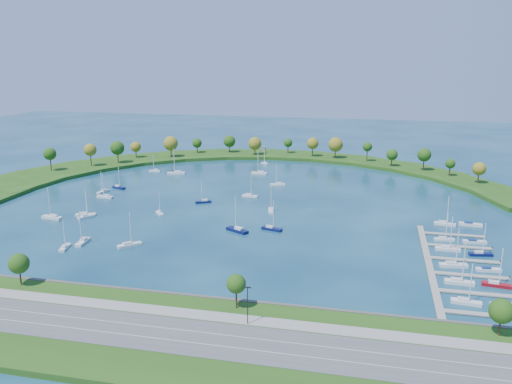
% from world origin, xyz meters
% --- Properties ---
extents(ground, '(700.00, 700.00, 0.00)m').
position_xyz_m(ground, '(0.00, 0.00, 0.00)').
color(ground, '#072943').
rests_on(ground, ground).
extents(south_shoreline, '(420.00, 43.10, 11.60)m').
position_xyz_m(south_shoreline, '(0.03, -122.88, 1.00)').
color(south_shoreline, '#244813').
rests_on(south_shoreline, ground).
extents(breakwater, '(286.74, 247.64, 2.00)m').
position_xyz_m(breakwater, '(-46.33, 48.72, 0.99)').
color(breakwater, '#244813').
rests_on(breakwater, ground).
extents(breakwater_trees, '(241.90, 93.18, 13.67)m').
position_xyz_m(breakwater_trees, '(-18.46, 89.00, 10.40)').
color(breakwater_trees, '#382314').
rests_on(breakwater_trees, breakwater).
extents(harbor_tower, '(2.60, 2.60, 4.02)m').
position_xyz_m(harbor_tower, '(-15.16, 119.12, 4.06)').
color(harbor_tower, gray).
rests_on(harbor_tower, breakwater).
extents(dock_system, '(24.28, 82.00, 1.60)m').
position_xyz_m(dock_system, '(85.30, -61.00, 0.35)').
color(dock_system, gray).
rests_on(dock_system, ground).
extents(moored_boat_0, '(9.17, 2.80, 13.39)m').
position_xyz_m(moored_boat_0, '(-5.64, 60.79, 0.95)').
color(moored_boat_0, silver).
rests_on(moored_boat_0, ground).
extents(moored_boat_1, '(7.30, 5.43, 10.69)m').
position_xyz_m(moored_boat_1, '(-17.90, -4.99, 0.87)').
color(moored_boat_1, '#0A1143').
rests_on(moored_boat_1, ground).
extents(moored_boat_2, '(8.66, 5.39, 12.35)m').
position_xyz_m(moored_boat_2, '(-60.60, -36.00, 0.92)').
color(moored_boat_2, silver).
rests_on(moored_boat_2, ground).
extents(moored_boat_3, '(10.55, 5.53, 14.94)m').
position_xyz_m(moored_boat_3, '(-52.36, 49.80, 1.00)').
color(moored_boat_3, silver).
rests_on(moored_boat_3, ground).
extents(moored_boat_4, '(6.87, 2.34, 9.93)m').
position_xyz_m(moored_boat_4, '(-67.22, 53.57, 0.85)').
color(moored_boat_4, silver).
rests_on(moored_boat_4, ground).
extents(moored_boat_5, '(3.28, 8.75, 12.56)m').
position_xyz_m(moored_boat_5, '(-43.67, -67.01, 0.92)').
color(moored_boat_5, silver).
rests_on(moored_boat_5, ground).
extents(moored_boat_6, '(5.66, 7.48, 10.99)m').
position_xyz_m(moored_boat_6, '(-58.81, -38.35, 0.88)').
color(moored_boat_6, silver).
rests_on(moored_boat_6, ground).
extents(moored_boat_7, '(7.95, 4.91, 11.33)m').
position_xyz_m(moored_boat_7, '(-69.12, 11.57, 0.89)').
color(moored_boat_7, '#0A1143').
rests_on(moored_boat_7, ground).
extents(moored_boat_8, '(9.56, 4.05, 13.62)m').
position_xyz_m(moored_boat_8, '(-72.05, -42.79, 0.96)').
color(moored_boat_8, silver).
rests_on(moored_boat_8, ground).
extents(moored_boat_9, '(7.87, 2.55, 11.42)m').
position_xyz_m(moored_boat_9, '(0.82, 9.85, 0.89)').
color(moored_boat_9, silver).
rests_on(moored_boat_9, ground).
extents(moored_boat_10, '(8.58, 4.55, 12.15)m').
position_xyz_m(moored_boat_10, '(20.80, -37.00, 0.91)').
color(moored_boat_10, '#0A1143').
rests_on(moored_boat_10, ground).
extents(moored_boat_11, '(8.41, 3.02, 12.11)m').
position_xyz_m(moored_boat_11, '(-66.80, -6.99, 0.91)').
color(moored_boat_11, silver).
rests_on(moored_boat_11, ground).
extents(moored_boat_12, '(9.84, 7.19, 14.35)m').
position_xyz_m(moored_boat_12, '(8.19, -41.94, 0.98)').
color(moored_boat_12, '#0A1143').
rests_on(moored_boat_12, ground).
extents(moored_boat_13, '(5.73, 5.97, 9.50)m').
position_xyz_m(moored_boat_13, '(-8.47, 89.97, 0.85)').
color(moored_boat_13, silver).
rests_on(moored_boat_13, ground).
extents(moored_boat_14, '(8.34, 4.40, 11.81)m').
position_xyz_m(moored_boat_14, '(9.78, 35.87, 0.90)').
color(moored_boat_14, silver).
rests_on(moored_boat_14, ground).
extents(moored_boat_15, '(3.83, 7.65, 10.83)m').
position_xyz_m(moored_boat_15, '(-72.93, 2.23, 0.87)').
color(moored_boat_15, silver).
rests_on(moored_boat_15, ground).
extents(moored_boat_16, '(7.79, 7.86, 12.71)m').
position_xyz_m(moored_boat_16, '(-25.53, -66.33, 0.93)').
color(moored_boat_16, silver).
rests_on(moored_boat_16, ground).
extents(moored_boat_17, '(5.57, 6.17, 9.57)m').
position_xyz_m(moored_boat_17, '(-30.65, -26.46, 0.85)').
color(moored_boat_17, silver).
rests_on(moored_boat_17, ground).
extents(moored_boat_18, '(3.55, 7.57, 10.73)m').
position_xyz_m(moored_boat_18, '(-46.94, -73.45, 0.87)').
color(moored_boat_18, silver).
rests_on(moored_boat_18, ground).
extents(moored_boat_19, '(3.74, 8.21, 11.65)m').
position_xyz_m(moored_boat_19, '(15.70, -12.33, 0.90)').
color(moored_boat_19, silver).
rests_on(moored_boat_19, ground).
extents(docked_boat_0, '(8.36, 3.31, 11.95)m').
position_xyz_m(docked_boat_0, '(85.52, -87.71, 0.90)').
color(docked_boat_0, silver).
rests_on(docked_boat_0, ground).
extents(docked_boat_1, '(8.88, 3.57, 1.76)m').
position_xyz_m(docked_boat_1, '(95.97, -87.55, 0.65)').
color(docked_boat_1, silver).
rests_on(docked_boat_1, ground).
extents(docked_boat_2, '(8.79, 2.87, 12.75)m').
position_xyz_m(docked_boat_2, '(85.51, -74.15, 0.93)').
color(docked_boat_2, silver).
rests_on(docked_boat_2, ground).
extents(docked_boat_3, '(8.43, 3.33, 12.06)m').
position_xyz_m(docked_boat_3, '(96.02, -73.60, 0.91)').
color(docked_boat_3, maroon).
rests_on(docked_boat_3, ground).
extents(docked_boat_4, '(9.18, 3.87, 13.08)m').
position_xyz_m(docked_boat_4, '(85.51, -60.62, 0.94)').
color(docked_boat_4, silver).
rests_on(docked_boat_4, ground).
extents(docked_boat_5, '(7.97, 3.14, 1.58)m').
position_xyz_m(docked_boat_5, '(95.99, -61.88, 0.58)').
color(docked_boat_5, silver).
rests_on(docked_boat_5, ground).
extents(docked_boat_6, '(8.53, 2.51, 12.49)m').
position_xyz_m(docked_boat_6, '(85.51, -45.40, 0.92)').
color(docked_boat_6, silver).
rests_on(docked_boat_6, ground).
extents(docked_boat_7, '(8.13, 3.53, 11.57)m').
position_xyz_m(docked_boat_7, '(96.03, -47.93, 0.89)').
color(docked_boat_7, '#0A1143').
rests_on(docked_boat_7, ground).
extents(docked_boat_8, '(7.53, 3.17, 10.72)m').
position_xyz_m(docked_boat_8, '(85.54, -34.84, 0.87)').
color(docked_boat_8, silver).
rests_on(docked_boat_8, ground).
extents(docked_boat_9, '(8.49, 3.19, 1.69)m').
position_xyz_m(docked_boat_9, '(95.98, -35.37, 0.62)').
color(docked_boat_9, silver).
rests_on(docked_boat_9, ground).
extents(docked_boat_10, '(8.62, 3.71, 12.27)m').
position_xyz_m(docked_boat_10, '(87.92, -15.41, 0.91)').
color(docked_boat_10, silver).
rests_on(docked_boat_10, ground).
extents(docked_boat_11, '(9.15, 3.45, 1.82)m').
position_xyz_m(docked_boat_11, '(97.87, -13.95, 0.67)').
color(docked_boat_11, silver).
rests_on(docked_boat_11, ground).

